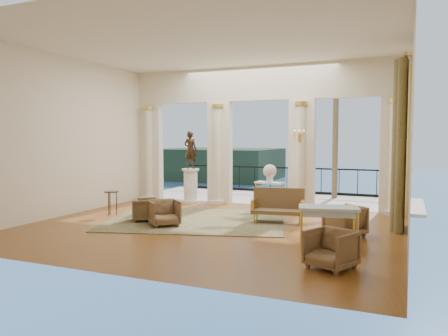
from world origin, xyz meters
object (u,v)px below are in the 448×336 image
at_px(armchair_a, 164,212).
at_px(game_table, 329,211).
at_px(armchair_b, 331,247).
at_px(armchair_c, 345,219).
at_px(statue, 190,150).
at_px(side_table, 112,195).
at_px(pedestal, 191,186).
at_px(console_table, 270,187).
at_px(settee, 278,206).
at_px(armchair_d, 145,209).

bearing_deg(armchair_a, game_table, -50.49).
distance_m(armchair_b, armchair_c, 2.65).
xyz_separation_m(statue, side_table, (-0.96, -3.05, -1.20)).
bearing_deg(statue, pedestal, 1.55).
bearing_deg(armchair_b, side_table, -178.39).
xyz_separation_m(armchair_a, statue, (-1.20, 3.77, 1.43)).
bearing_deg(pedestal, armchair_c, -29.57).
relative_size(armchair_b, side_table, 1.06).
bearing_deg(armchair_c, console_table, -95.63).
height_order(armchair_c, settee, settee).
distance_m(armchair_a, settee, 2.95).
distance_m(armchair_d, side_table, 1.43).
relative_size(armchair_c, console_table, 0.78).
distance_m(armchair_c, statue, 6.49).
bearing_deg(console_table, armchair_d, -115.87).
xyz_separation_m(settee, pedestal, (-3.71, 2.22, 0.12)).
bearing_deg(settee, armchair_b, -71.55).
relative_size(game_table, statue, 1.03).
xyz_separation_m(armchair_d, settee, (3.30, 1.20, 0.11)).
height_order(settee, console_table, settee).
relative_size(armchair_b, console_table, 0.75).
height_order(armchair_d, statue, statue).
height_order(armchair_d, settee, settee).
bearing_deg(console_table, settee, -51.83).
xyz_separation_m(armchair_b, console_table, (-2.70, 5.33, 0.35)).
bearing_deg(console_table, pedestal, -174.11).
height_order(armchair_a, armchair_c, armchair_c).
bearing_deg(armchair_d, armchair_b, -149.28).
relative_size(armchair_c, statue, 0.60).
height_order(pedestal, statue, statue).
height_order(armchair_a, pedestal, pedestal).
bearing_deg(side_table, pedestal, 72.57).
relative_size(armchair_c, game_table, 0.58).
distance_m(game_table, pedestal, 6.82).
bearing_deg(armchair_a, armchair_d, 112.61).
distance_m(armchair_a, armchair_c, 4.36).
bearing_deg(armchair_a, settee, -12.02).
bearing_deg(console_table, statue, -174.11).
distance_m(settee, side_table, 4.74).
xyz_separation_m(armchair_b, armchair_c, (-0.12, 2.65, 0.01)).
height_order(armchair_b, game_table, game_table).
bearing_deg(armchair_a, pedestal, 63.89).
bearing_deg(pedestal, console_table, -8.72).
relative_size(settee, pedestal, 1.23).
relative_size(game_table, side_table, 1.90).
relative_size(armchair_b, armchair_c, 0.96).
height_order(game_table, statue, statue).
bearing_deg(console_table, game_table, -43.13).
xyz_separation_m(armchair_c, pedestal, (-5.51, 3.13, 0.18)).
relative_size(armchair_a, armchair_d, 1.08).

